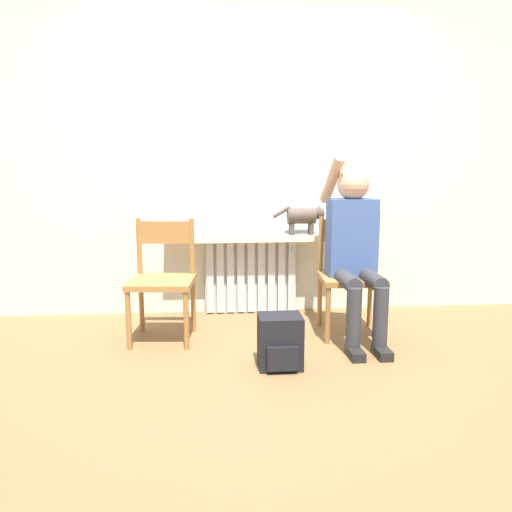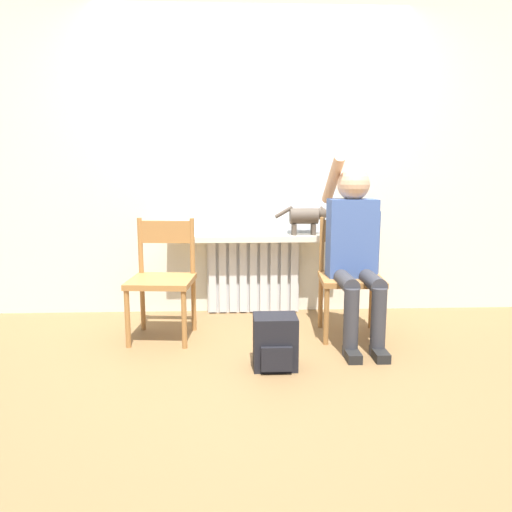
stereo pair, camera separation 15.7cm
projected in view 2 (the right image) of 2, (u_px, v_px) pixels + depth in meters
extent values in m
plane|color=brown|center=(261.00, 363.00, 3.16)|extent=(12.00, 12.00, 0.00)
cube|color=beige|center=(253.00, 152.00, 4.14)|extent=(7.00, 0.06, 2.70)
cube|color=silver|center=(253.00, 276.00, 4.26)|extent=(0.78, 0.05, 0.63)
cube|color=silver|center=(212.00, 277.00, 4.20)|extent=(0.06, 0.03, 0.60)
cube|color=silver|center=(223.00, 277.00, 4.20)|extent=(0.06, 0.03, 0.60)
cube|color=silver|center=(233.00, 277.00, 4.20)|extent=(0.06, 0.03, 0.60)
cube|color=silver|center=(243.00, 277.00, 4.21)|extent=(0.06, 0.03, 0.60)
cube|color=silver|center=(253.00, 277.00, 4.21)|extent=(0.06, 0.03, 0.60)
cube|color=silver|center=(264.00, 277.00, 4.22)|extent=(0.06, 0.03, 0.60)
cube|color=silver|center=(274.00, 277.00, 4.22)|extent=(0.06, 0.03, 0.60)
cube|color=silver|center=(284.00, 277.00, 4.22)|extent=(0.06, 0.03, 0.60)
cube|color=silver|center=(294.00, 277.00, 4.23)|extent=(0.06, 0.03, 0.60)
cube|color=beige|center=(254.00, 238.00, 4.12)|extent=(1.45, 0.22, 0.05)
cube|color=white|center=(253.00, 149.00, 4.10)|extent=(1.39, 0.01, 1.40)
cube|color=#9E6B38|center=(161.00, 281.00, 3.55)|extent=(0.48, 0.48, 0.04)
cylinder|color=#9E6B38|center=(127.00, 319.00, 3.40)|extent=(0.04, 0.04, 0.40)
cylinder|color=#9E6B38|center=(184.00, 320.00, 3.39)|extent=(0.04, 0.04, 0.40)
cylinder|color=#9E6B38|center=(143.00, 304.00, 3.79)|extent=(0.04, 0.04, 0.40)
cylinder|color=#9E6B38|center=(194.00, 304.00, 3.77)|extent=(0.04, 0.04, 0.40)
cylinder|color=#9E6B38|center=(140.00, 246.00, 3.71)|extent=(0.04, 0.04, 0.41)
cylinder|color=#9E6B38|center=(192.00, 246.00, 3.69)|extent=(0.04, 0.04, 0.41)
cube|color=#9E6B38|center=(166.00, 232.00, 3.68)|extent=(0.40, 0.06, 0.17)
cube|color=#9E6B38|center=(351.00, 279.00, 3.61)|extent=(0.47, 0.47, 0.04)
cylinder|color=#9E6B38|center=(326.00, 316.00, 3.46)|extent=(0.04, 0.04, 0.40)
cylinder|color=#9E6B38|center=(383.00, 317.00, 3.45)|extent=(0.04, 0.04, 0.40)
cylinder|color=#9E6B38|center=(321.00, 302.00, 3.85)|extent=(0.04, 0.04, 0.40)
cylinder|color=#9E6B38|center=(371.00, 302.00, 3.84)|extent=(0.04, 0.04, 0.40)
cylinder|color=#9E6B38|center=(322.00, 244.00, 3.77)|extent=(0.04, 0.04, 0.41)
cylinder|color=#9E6B38|center=(374.00, 245.00, 3.76)|extent=(0.04, 0.04, 0.41)
cube|color=#9E6B38|center=(348.00, 231.00, 3.75)|extent=(0.40, 0.05, 0.17)
cylinder|color=#333338|center=(345.00, 280.00, 3.41)|extent=(0.11, 0.43, 0.11)
cylinder|color=#333338|center=(371.00, 280.00, 3.42)|extent=(0.11, 0.43, 0.11)
cylinder|color=#333338|center=(351.00, 323.00, 3.24)|extent=(0.10, 0.10, 0.45)
cylinder|color=#333338|center=(378.00, 322.00, 3.25)|extent=(0.10, 0.10, 0.45)
cube|color=black|center=(352.00, 355.00, 3.21)|extent=(0.09, 0.20, 0.06)
cube|color=black|center=(380.00, 354.00, 3.22)|extent=(0.09, 0.20, 0.06)
cube|color=#3D5693|center=(352.00, 238.00, 3.58)|extent=(0.34, 0.20, 0.56)
sphere|color=tan|center=(353.00, 184.00, 3.52)|extent=(0.23, 0.23, 0.23)
cylinder|color=tan|center=(333.00, 179.00, 3.64)|extent=(0.08, 0.50, 0.38)
cylinder|color=#3D5693|center=(374.00, 243.00, 3.55)|extent=(0.08, 0.08, 0.45)
cylinder|color=#4C4238|center=(304.00, 216.00, 4.09)|extent=(0.23, 0.13, 0.13)
sphere|color=#4C4238|center=(321.00, 214.00, 4.09)|extent=(0.10, 0.10, 0.10)
cone|color=#4C4238|center=(322.00, 208.00, 4.06)|extent=(0.04, 0.04, 0.04)
cone|color=#4C4238|center=(321.00, 208.00, 4.11)|extent=(0.04, 0.04, 0.04)
cylinder|color=#4C4238|center=(314.00, 230.00, 4.08)|extent=(0.04, 0.04, 0.09)
cylinder|color=#4C4238|center=(313.00, 229.00, 4.14)|extent=(0.04, 0.04, 0.09)
cylinder|color=#4C4238|center=(294.00, 230.00, 4.07)|extent=(0.04, 0.04, 0.09)
cylinder|color=#4C4238|center=(294.00, 229.00, 4.13)|extent=(0.04, 0.04, 0.09)
cylinder|color=#4C4238|center=(284.00, 212.00, 4.07)|extent=(0.15, 0.03, 0.11)
cube|color=black|center=(275.00, 341.00, 3.07)|extent=(0.27, 0.22, 0.33)
cube|color=black|center=(277.00, 359.00, 2.96)|extent=(0.19, 0.03, 0.15)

